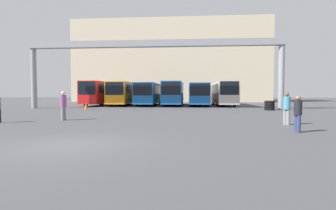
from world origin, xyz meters
The scene contains 14 objects.
ground_plane centered at (0.00, 0.00, 0.00)m, with size 200.00×200.00×0.00m, color #47474C.
building_backdrop centered at (0.00, 48.93, 8.26)m, with size 39.66×12.00×16.53m.
overhead_gantry centered at (0.00, 19.94, 6.14)m, with size 27.45×0.80×7.37m.
bus_slot_0 centered at (-8.63, 28.26, 1.88)m, with size 2.44×10.26×3.27m.
bus_slot_1 centered at (-5.18, 28.55, 1.84)m, with size 2.52×10.84×3.19m.
bus_slot_2 centered at (-1.73, 29.05, 1.77)m, with size 2.56×11.85×3.06m.
bus_slot_3 centered at (1.73, 28.49, 1.85)m, with size 2.56×10.72×3.21m.
bus_slot_4 centered at (5.18, 28.24, 1.73)m, with size 2.59×10.22×2.99m.
bus_slot_5 centered at (8.63, 28.98, 1.86)m, with size 2.44×11.71×3.22m.
pedestrian_mid_left centered at (9.14, 6.39, 0.93)m, with size 0.36×0.36×1.75m.
pedestrian_near_left centered at (8.61, 3.61, 0.85)m, with size 0.33×0.33×1.59m.
pedestrian_far_center centered at (-3.98, 7.75, 0.97)m, with size 0.38×0.38×1.82m.
traffic_cone centered at (-7.06, 18.99, 0.35)m, with size 0.41×0.41×0.71m.
tire_stack centered at (12.01, 19.02, 0.48)m, with size 1.04×1.04×0.96m.
Camera 1 is at (3.92, -8.10, 1.69)m, focal length 28.00 mm.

